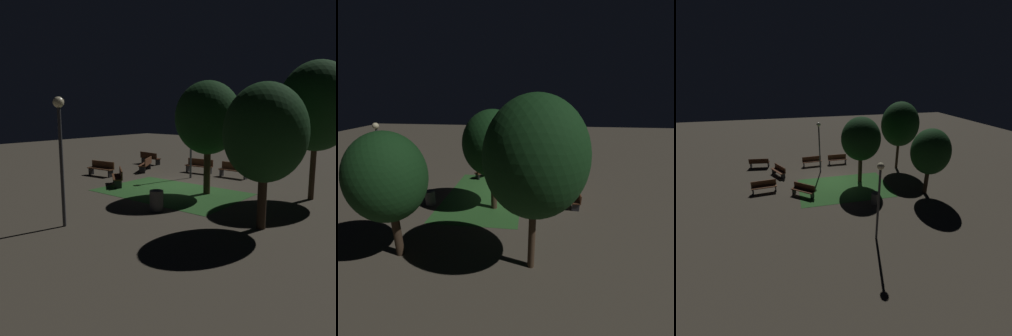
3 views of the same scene
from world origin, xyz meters
The scene contains 14 objects.
ground_plane centered at (0.00, 0.00, 0.00)m, with size 60.00×60.00×0.00m, color #4C4438.
grass_lawn centered at (-0.68, 1.64, 0.01)m, with size 6.90×4.54×0.01m, color #2D6028.
bench_by_lamp centered at (-1.23, -3.65, 0.48)m, with size 1.80×0.49×0.88m.
bench_back_row centered at (1.24, -3.65, 0.48)m, with size 1.83×0.60×0.88m.
bench_path_side centered at (2.47, 2.14, 0.48)m, with size 1.69×1.52×0.88m.
bench_front_right centered at (6.10, -4.35, 0.48)m, with size 1.85×0.71×0.88m.
bench_lawn_edge centered at (5.28, 0.93, 0.48)m, with size 1.84×0.66×0.88m.
bench_front_left centered at (4.27, -1.97, 0.48)m, with size 1.30×1.80×0.88m.
tree_lawn_side centered at (-2.19, 0.80, 3.57)m, with size 3.06×3.06×5.28m.
tree_near_wall centered at (-6.30, 3.82, 3.20)m, with size 2.72×2.72×4.84m.
tree_tall_center centered at (-6.38, -1.25, 4.09)m, with size 3.27×3.27×6.04m.
lamp_post_plaza_west centered at (0.68, -1.91, 3.05)m, with size 0.36×0.36×4.47m.
lamp_post_near_wall centered at (-0.98, 7.85, 2.99)m, with size 0.36×0.36×4.37m.
trash_bin centered at (-2.19, 4.43, 0.41)m, with size 0.55×0.55×0.81m, color #4C4C4C.
Camera 2 is at (-13.14, -1.14, 6.02)m, focal length 24.22 mm.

